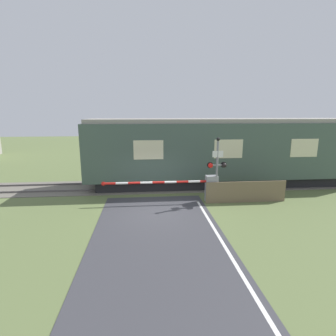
% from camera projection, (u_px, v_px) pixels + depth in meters
% --- Properties ---
extents(ground_plane, '(80.00, 80.00, 0.00)m').
position_uv_depth(ground_plane, '(155.00, 211.00, 12.32)').
color(ground_plane, '#5B6B3D').
extents(track_bed, '(36.00, 3.20, 0.13)m').
position_uv_depth(track_bed, '(153.00, 186.00, 16.35)').
color(track_bed, '#666056').
rests_on(track_bed, ground_plane).
extents(train, '(16.42, 2.93, 4.15)m').
position_uv_depth(train, '(221.00, 152.00, 16.29)').
color(train, black).
rests_on(train, ground_plane).
extents(crossing_barrier, '(5.84, 0.44, 1.37)m').
position_uv_depth(crossing_barrier, '(203.00, 188.00, 13.39)').
color(crossing_barrier, gray).
rests_on(crossing_barrier, ground_plane).
extents(signal_post, '(1.00, 0.26, 3.34)m').
position_uv_depth(signal_post, '(217.00, 166.00, 13.04)').
color(signal_post, gray).
rests_on(signal_post, ground_plane).
extents(roadside_fence, '(4.17, 0.06, 1.10)m').
position_uv_depth(roadside_fence, '(246.00, 192.00, 13.36)').
color(roadside_fence, '#726047').
rests_on(roadside_fence, ground_plane).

